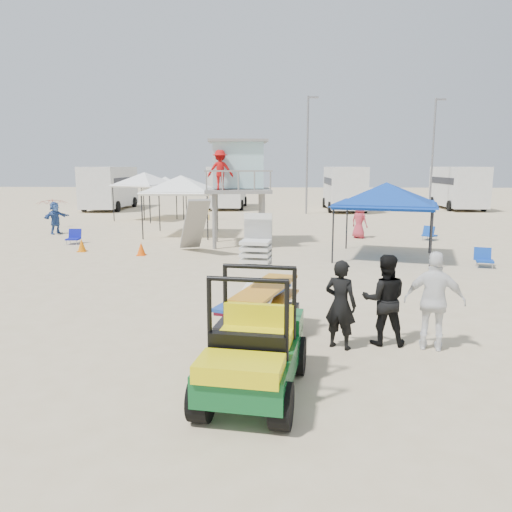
{
  "coord_description": "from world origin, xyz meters",
  "views": [
    {
      "loc": [
        0.99,
        -8.26,
        3.35
      ],
      "look_at": [
        0.5,
        3.0,
        1.3
      ],
      "focal_mm": 35.0,
      "sensor_mm": 36.0,
      "label": 1
    }
  ],
  "objects_px": {
    "utility_cart": "(252,340)",
    "canopy_blue": "(386,186)",
    "surf_trailer": "(259,297)",
    "lifeguard_tower": "(236,169)",
    "man_left": "(340,304)"
  },
  "relations": [
    {
      "from": "utility_cart",
      "to": "surf_trailer",
      "type": "distance_m",
      "value": 2.33
    },
    {
      "from": "surf_trailer",
      "to": "lifeguard_tower",
      "type": "bearing_deg",
      "value": 96.68
    },
    {
      "from": "man_left",
      "to": "lifeguard_tower",
      "type": "bearing_deg",
      "value": -46.73
    },
    {
      "from": "surf_trailer",
      "to": "man_left",
      "type": "distance_m",
      "value": 1.55
    },
    {
      "from": "man_left",
      "to": "canopy_blue",
      "type": "xyz_separation_m",
      "value": [
        2.74,
        9.36,
        1.77
      ]
    },
    {
      "from": "surf_trailer",
      "to": "lifeguard_tower",
      "type": "height_order",
      "value": "lifeguard_tower"
    },
    {
      "from": "man_left",
      "to": "canopy_blue",
      "type": "bearing_deg",
      "value": -76.45
    },
    {
      "from": "utility_cart",
      "to": "canopy_blue",
      "type": "height_order",
      "value": "canopy_blue"
    },
    {
      "from": "utility_cart",
      "to": "canopy_blue",
      "type": "relative_size",
      "value": 0.62
    },
    {
      "from": "lifeguard_tower",
      "to": "man_left",
      "type": "bearing_deg",
      "value": -76.59
    },
    {
      "from": "utility_cart",
      "to": "canopy_blue",
      "type": "xyz_separation_m",
      "value": [
        4.26,
        11.39,
        1.75
      ]
    },
    {
      "from": "utility_cart",
      "to": "lifeguard_tower",
      "type": "distance_m",
      "value": 14.5
    },
    {
      "from": "lifeguard_tower",
      "to": "canopy_blue",
      "type": "relative_size",
      "value": 1.03
    },
    {
      "from": "lifeguard_tower",
      "to": "canopy_blue",
      "type": "height_order",
      "value": "lifeguard_tower"
    },
    {
      "from": "utility_cart",
      "to": "man_left",
      "type": "bearing_deg",
      "value": 53.22
    }
  ]
}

